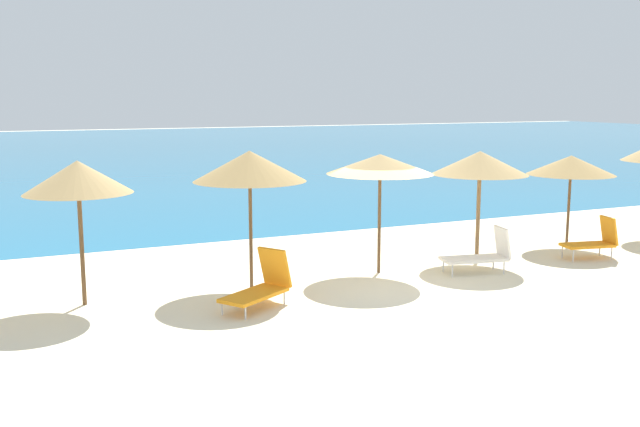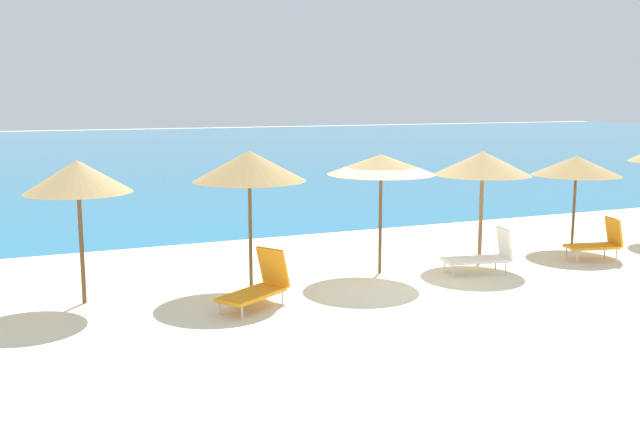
{
  "view_description": "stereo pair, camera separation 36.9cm",
  "coord_description": "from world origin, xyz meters",
  "views": [
    {
      "loc": [
        -7.91,
        -13.4,
        4.1
      ],
      "look_at": [
        -1.51,
        0.72,
        1.55
      ],
      "focal_mm": 40.09,
      "sensor_mm": 36.0,
      "label": 1
    },
    {
      "loc": [
        -7.57,
        -13.55,
        4.1
      ],
      "look_at": [
        -1.51,
        0.72,
        1.55
      ],
      "focal_mm": 40.09,
      "sensor_mm": 36.0,
      "label": 2
    }
  ],
  "objects": [
    {
      "name": "sea_water",
      "position": [
        0.0,
        42.28,
        0.0
      ],
      "size": [
        160.0,
        72.56,
        0.01
      ],
      "primitive_type": "cube",
      "color": "#1E6B93",
      "rests_on": "ground_plane"
    },
    {
      "name": "beach_umbrella_3",
      "position": [
        0.11,
        0.94,
        2.56
      ],
      "size": [
        2.49,
        2.49,
        2.79
      ],
      "color": "brown",
      "rests_on": "ground_plane"
    },
    {
      "name": "beach_umbrella_1",
      "position": [
        -6.51,
        1.06,
        2.55
      ],
      "size": [
        2.09,
        2.09,
        2.88
      ],
      "color": "brown",
      "rests_on": "ground_plane"
    },
    {
      "name": "lounge_chair_3",
      "position": [
        2.31,
        -0.07,
        0.44
      ],
      "size": [
        1.66,
        0.91,
        1.07
      ],
      "rotation": [
        0.0,
        0.0,
        1.38
      ],
      "color": "white",
      "rests_on": "ground_plane"
    },
    {
      "name": "beach_umbrella_5",
      "position": [
        6.24,
        1.34,
        2.26
      ],
      "size": [
        2.34,
        2.34,
        2.53
      ],
      "color": "brown",
      "rests_on": "ground_plane"
    },
    {
      "name": "ground_plane",
      "position": [
        0.0,
        0.0,
        0.0
      ],
      "size": [
        160.0,
        160.0,
        0.0
      ],
      "primitive_type": "plane",
      "color": "beige"
    },
    {
      "name": "beach_umbrella_4",
      "position": [
        2.9,
        0.92,
        2.48
      ],
      "size": [
        2.37,
        2.37,
        2.78
      ],
      "color": "brown",
      "rests_on": "ground_plane"
    },
    {
      "name": "lounge_chair_2",
      "position": [
        5.84,
        -0.03,
        0.47
      ],
      "size": [
        1.43,
        0.86,
        1.07
      ],
      "rotation": [
        0.0,
        0.0,
        1.37
      ],
      "color": "orange",
      "rests_on": "ground_plane"
    },
    {
      "name": "lounge_chair_0",
      "position": [
        -3.35,
        -0.52,
        0.42
      ],
      "size": [
        1.66,
        1.39,
        1.11
      ],
      "rotation": [
        0.0,
        0.0,
        2.14
      ],
      "color": "orange",
      "rests_on": "ground_plane"
    },
    {
      "name": "beach_umbrella_2",
      "position": [
        -3.07,
        0.89,
        2.65
      ],
      "size": [
        2.41,
        2.41,
        2.98
      ],
      "color": "brown",
      "rests_on": "ground_plane"
    }
  ]
}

